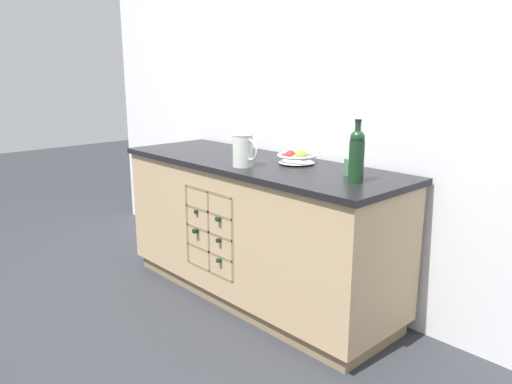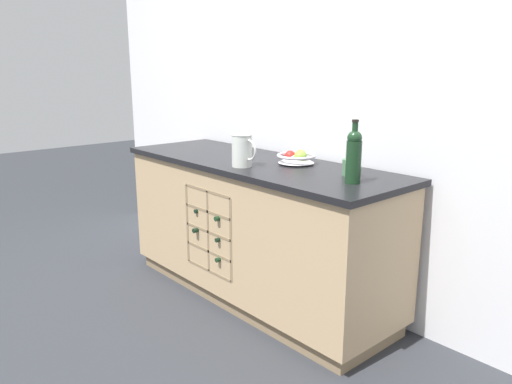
# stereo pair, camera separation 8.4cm
# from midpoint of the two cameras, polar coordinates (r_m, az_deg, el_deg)

# --- Properties ---
(ground_plane) EXTENTS (14.00, 14.00, 0.00)m
(ground_plane) POSITION_cam_midpoint_polar(r_m,az_deg,el_deg) (3.33, 0.74, -11.69)
(ground_plane) COLOR #2D3035
(back_wall) EXTENTS (4.40, 0.06, 2.55)m
(back_wall) POSITION_cam_midpoint_polar(r_m,az_deg,el_deg) (3.27, 5.85, 11.01)
(back_wall) COLOR white
(back_wall) RESTS_ON ground_plane
(kitchen_island) EXTENTS (1.96, 0.67, 0.89)m
(kitchen_island) POSITION_cam_midpoint_polar(r_m,az_deg,el_deg) (3.16, 0.72, -4.28)
(kitchen_island) COLOR #8B7354
(kitchen_island) RESTS_ON ground_plane
(fruit_bowl) EXTENTS (0.23, 0.23, 0.08)m
(fruit_bowl) POSITION_cam_midpoint_polar(r_m,az_deg,el_deg) (2.95, 5.48, 3.96)
(fruit_bowl) COLOR silver
(fruit_bowl) RESTS_ON kitchen_island
(white_pitcher) EXTENTS (0.18, 0.12, 0.19)m
(white_pitcher) POSITION_cam_midpoint_polar(r_m,az_deg,el_deg) (2.86, -0.72, 4.86)
(white_pitcher) COLOR silver
(white_pitcher) RESTS_ON kitchen_island
(ceramic_mug) EXTENTS (0.12, 0.08, 0.09)m
(ceramic_mug) POSITION_cam_midpoint_polar(r_m,az_deg,el_deg) (2.68, 11.61, 2.77)
(ceramic_mug) COLOR #4C7A56
(ceramic_mug) RESTS_ON kitchen_island
(standing_wine_bottle) EXTENTS (0.08, 0.08, 0.31)m
(standing_wine_bottle) POSITION_cam_midpoint_polar(r_m,az_deg,el_deg) (2.49, 12.07, 4.15)
(standing_wine_bottle) COLOR #19381E
(standing_wine_bottle) RESTS_ON kitchen_island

